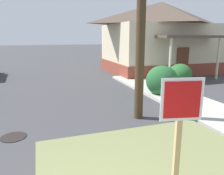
% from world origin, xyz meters
% --- Properties ---
extents(sidewalk_strip, '(2.20, 14.94, 0.12)m').
position_xyz_m(sidewalk_strip, '(5.88, 5.02, 0.06)').
color(sidewalk_strip, '#B2AFA8').
rests_on(sidewalk_strip, ground).
extents(stop_sign, '(0.67, 0.35, 2.06)m').
position_xyz_m(stop_sign, '(2.07, 1.33, 1.06)').
color(stop_sign, tan).
rests_on(stop_sign, grass_corner_patch).
extents(manhole_cover, '(0.70, 0.70, 0.02)m').
position_xyz_m(manhole_cover, '(-0.79, 4.82, 0.01)').
color(manhole_cover, black).
rests_on(manhole_cover, ground).
extents(corner_house, '(8.49, 7.70, 5.39)m').
position_xyz_m(corner_house, '(9.40, 14.21, 2.76)').
color(corner_house, brown).
rests_on(corner_house, ground).
extents(shrub_near_porch, '(1.36, 1.36, 1.23)m').
position_xyz_m(shrub_near_porch, '(7.86, 9.24, 0.61)').
color(shrub_near_porch, '#285D2A').
rests_on(shrub_near_porch, ground).
extents(shrub_by_curb, '(1.49, 1.49, 1.45)m').
position_xyz_m(shrub_by_curb, '(5.50, 7.40, 0.72)').
color(shrub_by_curb, '#245A2E').
rests_on(shrub_by_curb, ground).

